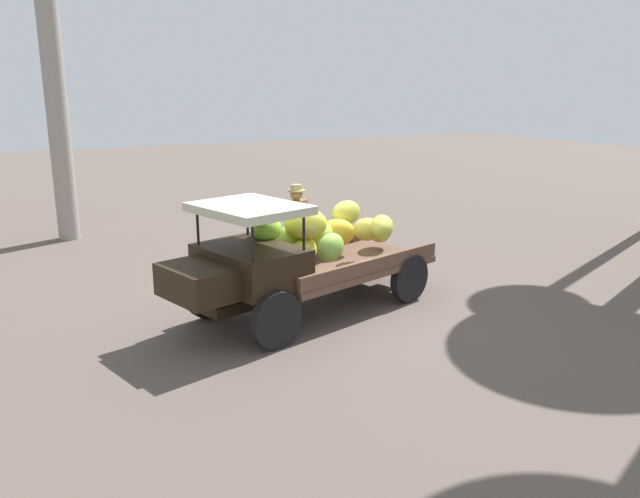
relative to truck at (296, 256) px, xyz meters
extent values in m
plane|color=brown|center=(-0.27, -0.29, -0.93)|extent=(60.00, 60.00, 0.00)
cube|color=black|center=(-0.35, -0.05, -0.48)|extent=(3.97, 1.48, 0.16)
cylinder|color=black|center=(0.83, 1.11, -0.53)|extent=(0.80, 0.34, 0.80)
cylinder|color=black|center=(1.25, -0.44, -0.53)|extent=(0.80, 0.34, 0.80)
cylinder|color=black|center=(-1.87, 0.37, -0.53)|extent=(0.80, 0.34, 0.80)
cylinder|color=black|center=(-1.45, -1.17, -0.53)|extent=(0.80, 0.34, 0.80)
cube|color=brown|center=(-0.79, -0.16, -0.30)|extent=(3.35, 2.45, 0.10)
cube|color=brown|center=(-1.00, 0.61, -0.14)|extent=(2.92, 0.87, 0.22)
cube|color=brown|center=(-0.58, -0.94, -0.14)|extent=(2.92, 0.87, 0.22)
cube|color=black|center=(0.85, 0.28, 0.03)|extent=(1.46, 1.76, 0.55)
cube|color=black|center=(1.72, 0.52, -0.03)|extent=(0.96, 1.21, 0.44)
cylinder|color=black|center=(1.11, 1.02, 0.58)|extent=(0.04, 0.04, 0.55)
cylinder|color=black|center=(1.45, -0.22, 0.58)|extent=(0.04, 0.04, 0.55)
cylinder|color=black|center=(0.26, 0.79, 0.58)|extent=(0.04, 0.04, 0.55)
cylinder|color=black|center=(0.60, -0.46, 0.58)|extent=(0.04, 0.04, 0.55)
cube|color=beige|center=(0.85, 0.28, 0.85)|extent=(1.58, 1.79, 0.12)
ellipsoid|color=gold|center=(-0.29, -0.25, 0.42)|extent=(0.83, 0.77, 0.53)
ellipsoid|color=gold|center=(-1.00, -0.54, 0.13)|extent=(0.74, 0.63, 0.58)
ellipsoid|color=gold|center=(-0.28, -0.28, -0.01)|extent=(0.67, 0.68, 0.46)
ellipsoid|color=#91BF37|center=(-0.68, -0.53, 0.16)|extent=(0.76, 0.79, 0.43)
ellipsoid|color=#83C130|center=(0.40, -0.18, 0.43)|extent=(0.75, 0.76, 0.55)
ellipsoid|color=gold|center=(-1.30, -0.04, 0.27)|extent=(0.60, 0.59, 0.44)
ellipsoid|color=gold|center=(-1.41, -0.93, 0.37)|extent=(0.74, 0.57, 0.46)
ellipsoid|color=#B5BE42|center=(-1.44, 0.17, 0.34)|extent=(0.70, 0.76, 0.40)
ellipsoid|color=#8EAF32|center=(-0.15, -0.56, 0.11)|extent=(0.63, 0.63, 0.50)
ellipsoid|color=tan|center=(-0.35, -0.19, 0.38)|extent=(0.58, 0.61, 0.49)
ellipsoid|color=#84B141|center=(-0.34, 0.47, 0.20)|extent=(0.67, 0.64, 0.49)
ellipsoid|color=gold|center=(-1.89, -0.56, 0.08)|extent=(0.80, 0.81, 0.52)
cylinder|color=#8D6C4C|center=(-0.95, -1.79, -0.49)|extent=(0.15, 0.15, 0.87)
cylinder|color=#8D6C4C|center=(-0.73, -1.66, -0.49)|extent=(0.15, 0.15, 0.87)
cube|color=#936942|center=(-0.84, -1.72, 0.23)|extent=(0.47, 0.41, 0.57)
cylinder|color=#936942|center=(-0.98, -1.69, 0.32)|extent=(0.41, 0.23, 0.10)
cylinder|color=#936942|center=(-0.81, -1.59, 0.32)|extent=(0.15, 0.41, 0.10)
sphere|color=olive|center=(-0.84, -1.72, 0.63)|extent=(0.22, 0.22, 0.22)
cylinder|color=#908252|center=(-0.84, -1.72, 0.69)|extent=(0.34, 0.34, 0.02)
cylinder|color=#908252|center=(-0.84, -1.72, 0.75)|extent=(0.20, 0.20, 0.10)
cube|color=olive|center=(-2.22, -1.34, -0.68)|extent=(0.62, 0.50, 0.50)
cylinder|color=gray|center=(2.50, -6.98, 3.21)|extent=(0.47, 0.47, 8.28)
camera|label=1|loc=(4.00, 8.34, 2.48)|focal=35.28mm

